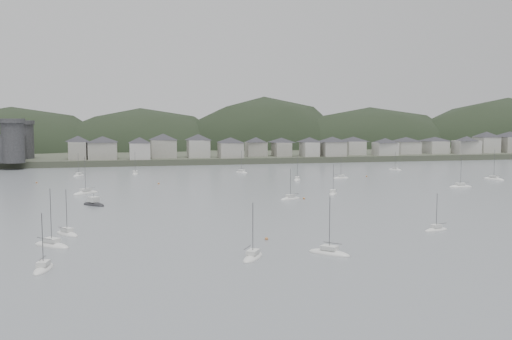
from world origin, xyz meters
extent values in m
plane|color=slate|center=(0.00, 0.00, 0.00)|extent=(900.00, 900.00, 0.00)
cube|color=#383D2D|center=(0.00, 295.00, 1.50)|extent=(900.00, 250.00, 3.00)
ellipsoid|color=black|center=(-110.87, 271.94, -10.14)|extent=(138.98, 92.48, 81.13)
ellipsoid|color=black|center=(-32.30, 272.87, -9.97)|extent=(132.08, 90.41, 79.74)
ellipsoid|color=black|center=(50.65, 272.93, -12.68)|extent=(133.88, 88.37, 101.41)
ellipsoid|color=black|center=(125.95, 267.91, -10.32)|extent=(165.81, 81.78, 82.55)
ellipsoid|color=black|center=(234.44, 265.57, -12.82)|extent=(177.60, 96.61, 102.57)
cylinder|color=#2F2F31|center=(-92.00, 166.00, 12.00)|extent=(10.00, 10.00, 18.00)
cylinder|color=#2F2F31|center=(-92.00, 194.00, 11.50)|extent=(10.00, 10.00, 17.00)
cube|color=#2F2F31|center=(-92.00, 180.00, 9.00)|extent=(3.50, 30.00, 12.00)
cube|color=#99968B|center=(-65.00, 181.96, 7.29)|extent=(8.34, 12.91, 8.59)
pyramid|color=#2D2D32|center=(-65.00, 181.96, 13.09)|extent=(15.78, 15.78, 3.01)
cube|color=#99968B|center=(-53.32, 181.32, 7.18)|extent=(13.68, 13.35, 8.36)
pyramid|color=#2D2D32|center=(-53.32, 181.32, 12.82)|extent=(20.07, 20.07, 2.93)
cube|color=#BAB8AF|center=(-35.57, 176.02, 7.04)|extent=(9.78, 10.20, 8.08)
pyramid|color=#2D2D32|center=(-35.57, 176.02, 12.49)|extent=(14.83, 14.83, 2.83)
cube|color=#99968B|center=(-23.51, 185.65, 7.55)|extent=(12.59, 13.33, 9.09)
pyramid|color=#2D2D32|center=(-23.51, 185.65, 13.68)|extent=(19.24, 19.24, 3.18)
cube|color=#BAB8AF|center=(-5.75, 184.10, 7.43)|extent=(10.74, 12.17, 8.87)
pyramid|color=#2D2D32|center=(-5.75, 184.10, 13.42)|extent=(17.01, 17.01, 3.10)
cube|color=#99968B|center=(9.92, 177.53, 6.85)|extent=(11.63, 12.09, 7.69)
pyramid|color=#2D2D32|center=(9.92, 177.53, 12.04)|extent=(17.61, 17.61, 2.69)
cube|color=#99968B|center=(25.25, 186.19, 6.72)|extent=(10.37, 9.35, 7.44)
pyramid|color=#2D2D32|center=(25.25, 186.19, 11.74)|extent=(14.65, 14.65, 2.60)
cube|color=#99968B|center=(38.63, 183.79, 6.61)|extent=(8.24, 12.20, 7.22)
pyramid|color=#2D2D32|center=(38.63, 183.79, 11.48)|extent=(15.17, 15.17, 2.53)
cube|color=#BAB8AF|center=(52.50, 178.55, 6.73)|extent=(8.06, 10.91, 7.46)
pyramid|color=#2D2D32|center=(52.50, 178.55, 11.77)|extent=(14.08, 14.08, 2.61)
cube|color=#99968B|center=(64.81, 177.06, 6.83)|extent=(11.73, 11.78, 7.66)
pyramid|color=#2D2D32|center=(64.81, 177.06, 12.00)|extent=(17.46, 17.46, 2.68)
cube|color=#BAB8AF|center=(80.64, 186.91, 6.67)|extent=(10.19, 13.02, 7.33)
pyramid|color=#2D2D32|center=(80.64, 186.91, 11.62)|extent=(17.23, 17.23, 2.57)
cube|color=#BAB8AF|center=(95.55, 178.06, 6.44)|extent=(11.70, 9.81, 6.88)
pyramid|color=#2D2D32|center=(95.55, 178.06, 11.08)|extent=(15.97, 15.97, 2.41)
cube|color=#BAB8AF|center=(112.40, 186.91, 6.50)|extent=(12.83, 12.48, 7.00)
pyramid|color=#2D2D32|center=(112.40, 186.91, 11.22)|extent=(18.79, 18.79, 2.45)
cube|color=#BAB8AF|center=(130.73, 187.42, 6.48)|extent=(11.07, 13.50, 6.97)
pyramid|color=#2D2D32|center=(130.73, 187.42, 11.19)|extent=(18.25, 18.25, 2.44)
cube|color=#BAB8AF|center=(146.02, 179.72, 6.67)|extent=(13.75, 9.12, 7.34)
pyramid|color=#2D2D32|center=(146.02, 179.72, 11.62)|extent=(16.97, 16.97, 2.57)
cube|color=#BAB8AF|center=(162.92, 185.95, 7.53)|extent=(11.37, 11.57, 9.05)
pyramid|color=#2D2D32|center=(162.92, 185.95, 13.63)|extent=(17.03, 17.03, 3.17)
cube|color=#99968B|center=(177.85, 185.32, 7.54)|extent=(12.07, 13.43, 9.09)
pyramid|color=#2D2D32|center=(177.85, 185.32, 13.68)|extent=(18.93, 18.93, 3.18)
ellipsoid|color=silver|center=(-55.48, -20.00, 0.05)|extent=(3.55, 7.28, 1.40)
cube|color=silver|center=(-55.48, -20.00, 1.05)|extent=(1.98, 2.69, 0.70)
cylinder|color=#3F3F42|center=(-55.48, -20.00, 4.56)|extent=(0.12, 0.12, 8.72)
cylinder|color=#3F3F42|center=(-55.73, -18.77, 1.60)|extent=(0.71, 3.10, 0.10)
ellipsoid|color=silver|center=(67.88, 61.13, 0.05)|extent=(8.21, 3.72, 1.58)
cube|color=silver|center=(67.88, 61.13, 1.14)|extent=(3.01, 2.15, 0.70)
cylinder|color=#3F3F42|center=(67.88, 61.13, 5.15)|extent=(0.12, 0.12, 9.90)
cylinder|color=#3F3F42|center=(69.28, 61.34, 1.69)|extent=(3.54, 0.65, 0.10)
ellipsoid|color=silver|center=(38.66, 96.80, 0.05)|extent=(6.87, 2.84, 1.34)
cube|color=silver|center=(38.66, 96.80, 1.02)|extent=(2.48, 1.71, 0.70)
cylinder|color=#3F3F42|center=(38.66, 96.80, 4.37)|extent=(0.12, 0.12, 8.34)
cylinder|color=#3F3F42|center=(37.46, 96.93, 1.57)|extent=(3.00, 0.42, 0.10)
ellipsoid|color=silver|center=(3.65, 46.16, 0.05)|extent=(7.28, 4.69, 1.39)
cube|color=silver|center=(3.65, 46.16, 1.05)|extent=(2.83, 2.34, 0.70)
cylinder|color=#3F3F42|center=(3.65, 46.16, 4.55)|extent=(0.12, 0.12, 8.69)
cylinder|color=#3F3F42|center=(4.81, 45.69, 1.60)|extent=(2.93, 1.28, 0.10)
ellipsoid|color=silver|center=(20.52, -5.15, 0.05)|extent=(6.40, 3.52, 1.22)
cube|color=silver|center=(20.52, -5.15, 0.96)|extent=(2.42, 1.87, 0.70)
cylinder|color=#3F3F42|center=(20.52, -5.15, 4.02)|extent=(0.12, 0.12, 7.63)
cylinder|color=#3F3F42|center=(21.57, -5.44, 1.51)|extent=(2.67, 0.83, 0.10)
ellipsoid|color=silver|center=(5.56, 127.32, 0.05)|extent=(5.41, 7.61, 1.47)
cube|color=silver|center=(5.56, 127.32, 1.08)|extent=(2.60, 3.02, 0.70)
cylinder|color=#3F3F42|center=(5.56, 127.32, 4.79)|extent=(0.12, 0.12, 9.18)
cylinder|color=#3F3F42|center=(6.16, 128.50, 1.63)|extent=(1.58, 2.99, 0.10)
ellipsoid|color=silver|center=(75.18, 124.75, 0.05)|extent=(5.27, 6.37, 1.27)
cube|color=silver|center=(75.18, 124.75, 0.98)|extent=(2.41, 2.62, 0.70)
cylinder|color=#3F3F42|center=(75.18, 124.75, 4.16)|extent=(0.12, 0.12, 7.92)
cylinder|color=#3F3F42|center=(74.54, 123.81, 1.53)|extent=(1.70, 2.41, 0.10)
ellipsoid|color=silver|center=(-61.08, 128.72, 0.05)|extent=(5.18, 7.47, 1.44)
cube|color=silver|center=(-61.08, 128.72, 1.07)|extent=(2.51, 2.95, 0.70)
cylinder|color=#3F3F42|center=(-61.08, 128.72, 4.69)|extent=(0.12, 0.12, 8.98)
cylinder|color=#3F3F42|center=(-61.63, 129.88, 1.62)|extent=(1.49, 2.96, 0.10)
ellipsoid|color=silver|center=(-22.11, -20.00, 0.05)|extent=(5.87, 7.57, 1.48)
cube|color=silver|center=(-22.11, -20.00, 1.09)|extent=(2.74, 3.06, 0.70)
cylinder|color=#3F3F42|center=(-22.11, -20.00, 4.83)|extent=(0.12, 0.12, 9.26)
cylinder|color=#3F3F42|center=(-22.80, -18.86, 1.64)|extent=(1.81, 2.90, 0.10)
ellipsoid|color=silver|center=(-8.53, -20.00, 0.05)|extent=(7.27, 7.51, 1.58)
cube|color=silver|center=(-8.53, -20.00, 1.14)|extent=(3.17, 3.22, 0.70)
cylinder|color=#3F3F42|center=(-8.53, -20.00, 5.15)|extent=(0.12, 0.12, 9.90)
cylinder|color=#3F3F42|center=(-7.56, -18.96, 1.69)|extent=(2.51, 2.67, 0.10)
ellipsoid|color=silver|center=(93.65, 79.70, 0.05)|extent=(5.43, 9.39, 1.79)
cube|color=silver|center=(93.65, 79.70, 1.24)|extent=(2.82, 3.58, 0.70)
cylinder|color=#3F3F42|center=(93.65, 79.70, 5.79)|extent=(0.12, 0.12, 11.18)
cylinder|color=#3F3F42|center=(93.16, 78.16, 1.79)|extent=(1.31, 3.87, 0.10)
ellipsoid|color=silver|center=(20.33, 94.35, 0.05)|extent=(5.09, 7.39, 1.42)
cube|color=silver|center=(20.33, 94.35, 1.06)|extent=(2.47, 2.91, 0.70)
cylinder|color=#3F3F42|center=(20.33, 94.35, 4.64)|extent=(0.12, 0.12, 8.88)
cylinder|color=#3F3F42|center=(19.78, 95.50, 1.61)|extent=(1.45, 2.93, 0.10)
ellipsoid|color=silver|center=(-54.47, 7.44, 0.05)|extent=(6.04, 7.24, 1.44)
cube|color=silver|center=(-54.47, 7.44, 1.07)|extent=(2.75, 2.98, 0.70)
cylinder|color=#3F3F42|center=(-54.47, 7.44, 4.71)|extent=(0.12, 0.12, 9.03)
cylinder|color=#3F3F42|center=(-55.21, 6.38, 1.62)|extent=(1.95, 2.72, 0.10)
ellipsoid|color=silver|center=(-38.70, 131.12, 0.05)|extent=(2.78, 7.49, 1.47)
cube|color=silver|center=(-38.70, 131.12, 1.09)|extent=(1.77, 2.67, 0.70)
cylinder|color=#3F3F42|center=(-38.70, 131.12, 4.80)|extent=(0.12, 0.12, 9.20)
cylinder|color=#3F3F42|center=(-38.62, 129.80, 1.64)|extent=(0.29, 3.31, 0.10)
ellipsoid|color=silver|center=(-54.86, 71.83, 0.05)|extent=(8.76, 8.26, 1.83)
cube|color=silver|center=(-54.86, 71.83, 1.26)|extent=(3.72, 3.63, 0.70)
cylinder|color=#3F3F42|center=(-54.86, 71.83, 5.91)|extent=(0.12, 0.12, 11.41)
cylinder|color=#3F3F42|center=(-53.64, 70.74, 1.81)|extent=(3.13, 2.81, 0.10)
ellipsoid|color=silver|center=(-56.22, -2.99, 0.05)|extent=(8.05, 7.64, 1.68)
cube|color=silver|center=(-56.22, -2.99, 1.19)|extent=(3.43, 3.35, 0.70)
cylinder|color=#3F3F42|center=(-56.22, -2.99, 5.46)|extent=(0.12, 0.12, 10.52)
cylinder|color=#3F3F42|center=(-57.34, -4.01, 1.74)|extent=(2.88, 2.61, 0.10)
ellipsoid|color=silver|center=(19.60, 53.92, 0.05)|extent=(5.27, 7.55, 1.45)
cube|color=silver|center=(19.60, 53.92, 1.08)|extent=(2.55, 2.99, 0.70)
cylinder|color=#3F3F42|center=(19.60, 53.92, 4.74)|extent=(0.12, 0.12, 9.08)
cylinder|color=#3F3F42|center=(20.17, 52.74, 1.63)|extent=(1.52, 2.98, 0.10)
ellipsoid|color=black|center=(-51.21, 47.04, 0.05)|extent=(7.46, 8.08, 1.78)
cube|color=silver|center=(-51.21, 47.04, 1.59)|extent=(3.30, 3.32, 1.40)
cylinder|color=#3F3F42|center=(-51.21, 47.04, 2.49)|extent=(0.10, 0.10, 1.20)
sphere|color=#B26F3B|center=(-16.32, -6.07, 0.15)|extent=(0.70, 0.70, 0.70)
sphere|color=#B26F3B|center=(7.58, 45.67, 0.15)|extent=(0.70, 0.70, 0.70)
sphere|color=#B26F3B|center=(50.97, 100.50, 0.15)|extent=(0.70, 0.70, 0.70)
sphere|color=#B26F3B|center=(-31.28, 93.32, 0.15)|extent=(0.70, 0.70, 0.70)
sphere|color=#B26F3B|center=(-73.95, 105.92, 0.15)|extent=(0.70, 0.70, 0.70)
camera|label=1|loc=(-42.77, -113.42, 23.70)|focal=40.69mm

